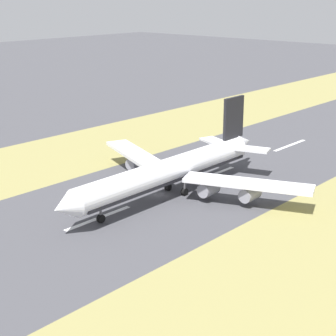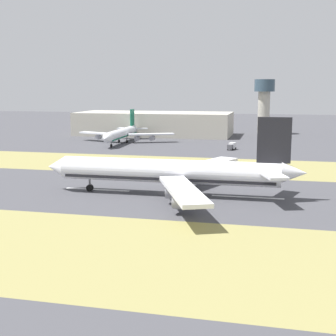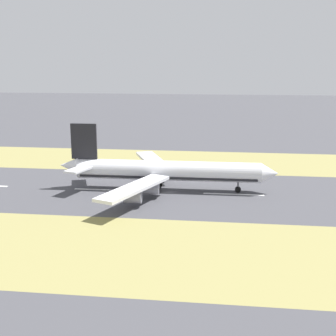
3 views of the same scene
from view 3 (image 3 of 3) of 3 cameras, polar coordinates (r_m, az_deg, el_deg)
ground_plane at (r=141.88m, az=0.17°, el=-2.95°), size 800.00×800.00×0.00m
grass_median_west at (r=185.29m, az=1.85°, el=0.89°), size 40.00×600.00×0.01m
grass_median_east at (r=99.89m, az=-3.00°, el=-10.08°), size 40.00×600.00×0.01m
centreline_dash_mid at (r=145.74m, az=-7.94°, el=-2.64°), size 1.20×18.00×0.01m
centreline_dash_far at (r=140.96m, az=8.00°, el=-3.19°), size 1.20×18.00×0.01m
airplane_main_jet at (r=142.64m, az=-0.76°, el=-0.36°), size 64.13×67.04×20.20m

